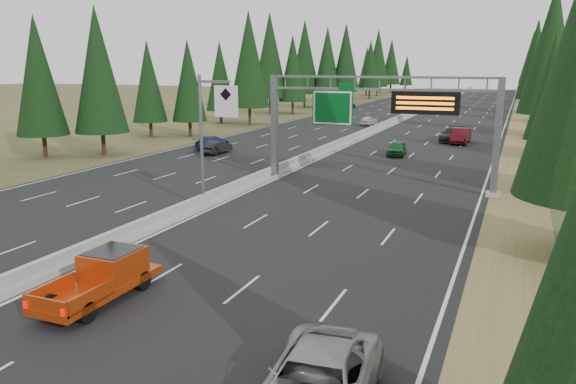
# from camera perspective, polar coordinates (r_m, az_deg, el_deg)

# --- Properties ---
(road) EXTENTS (32.00, 260.00, 0.08)m
(road) POSITION_cam_1_polar(r_m,az_deg,el_deg) (86.00, 10.70, 6.86)
(road) COLOR black
(road) RESTS_ON ground
(shoulder_right) EXTENTS (3.60, 260.00, 0.06)m
(shoulder_right) POSITION_cam_1_polar(r_m,az_deg,el_deg) (84.21, 22.69, 5.97)
(shoulder_right) COLOR olive
(shoulder_right) RESTS_ON ground
(shoulder_left) EXTENTS (3.60, 260.00, 0.06)m
(shoulder_left) POSITION_cam_1_polar(r_m,az_deg,el_deg) (91.30, -0.37, 7.41)
(shoulder_left) COLOR #414721
(shoulder_left) RESTS_ON ground
(median_barrier) EXTENTS (0.70, 260.00, 0.85)m
(median_barrier) POSITION_cam_1_polar(r_m,az_deg,el_deg) (85.96, 10.71, 7.11)
(median_barrier) COLOR #9C9D97
(median_barrier) RESTS_ON road
(sign_gantry) EXTENTS (16.75, 0.98, 7.80)m
(sign_gantry) POSITION_cam_1_polar(r_m,az_deg,el_deg) (39.73, 10.02, 7.76)
(sign_gantry) COLOR slate
(sign_gantry) RESTS_ON road
(hov_sign_pole) EXTENTS (2.80, 0.50, 8.00)m
(hov_sign_pole) POSITION_cam_1_polar(r_m,az_deg,el_deg) (33.56, -7.99, 6.00)
(hov_sign_pole) COLOR slate
(hov_sign_pole) RESTS_ON road
(tree_row_right) EXTENTS (11.67, 240.44, 18.75)m
(tree_row_right) POSITION_cam_1_polar(r_m,az_deg,el_deg) (82.84, 25.89, 11.97)
(tree_row_right) COLOR black
(tree_row_right) RESTS_ON ground
(tree_row_left) EXTENTS (11.48, 238.13, 18.64)m
(tree_row_left) POSITION_cam_1_polar(r_m,az_deg,el_deg) (81.93, -6.57, 13.18)
(tree_row_left) COLOR black
(tree_row_left) RESTS_ON ground
(red_pickup) EXTENTS (1.88, 5.26, 1.71)m
(red_pickup) POSITION_cam_1_polar(r_m,az_deg,el_deg) (22.25, -17.97, -7.84)
(red_pickup) COLOR black
(red_pickup) RESTS_ON road
(car_ahead_green) EXTENTS (1.97, 4.16, 1.37)m
(car_ahead_green) POSITION_cam_1_polar(r_m,az_deg,el_deg) (55.23, 11.00, 4.39)
(car_ahead_green) COLOR #155D28
(car_ahead_green) RESTS_ON road
(car_ahead_dkred) EXTENTS (1.90, 5.07, 1.65)m
(car_ahead_dkred) POSITION_cam_1_polar(r_m,az_deg,el_deg) (65.42, 17.13, 5.47)
(car_ahead_dkred) COLOR #520B14
(car_ahead_dkred) RESTS_ON road
(car_ahead_dkgrey) EXTENTS (2.58, 5.53, 1.56)m
(car_ahead_dkgrey) POSITION_cam_1_polar(r_m,az_deg,el_deg) (66.75, 16.36, 5.61)
(car_ahead_dkgrey) COLOR black
(car_ahead_dkgrey) RESTS_ON road
(car_ahead_white) EXTENTS (3.01, 5.86, 1.58)m
(car_ahead_white) POSITION_cam_1_polar(r_m,az_deg,el_deg) (121.46, 16.38, 8.64)
(car_ahead_white) COLOR white
(car_ahead_white) RESTS_ON road
(car_ahead_far) EXTENTS (1.83, 4.10, 1.37)m
(car_ahead_far) POSITION_cam_1_polar(r_m,az_deg,el_deg) (143.26, 16.24, 9.17)
(car_ahead_far) COLOR black
(car_ahead_far) RESTS_ON road
(car_onc_near) EXTENTS (1.53, 3.96, 1.29)m
(car_onc_near) POSITION_cam_1_polar(r_m,az_deg,el_deg) (55.68, -7.26, 4.55)
(car_onc_near) COLOR black
(car_onc_near) RESTS_ON road
(car_onc_blue) EXTENTS (2.09, 4.68, 1.33)m
(car_onc_blue) POSITION_cam_1_polar(r_m,az_deg,el_deg) (59.10, -7.71, 5.03)
(car_onc_blue) COLOR navy
(car_onc_blue) RESTS_ON road
(car_onc_white) EXTENTS (1.99, 4.12, 1.36)m
(car_onc_white) POSITION_cam_1_polar(r_m,az_deg,el_deg) (82.28, 8.17, 7.19)
(car_onc_white) COLOR silver
(car_onc_white) RESTS_ON road
(car_onc_far) EXTENTS (2.53, 4.79, 1.28)m
(car_onc_far) POSITION_cam_1_polar(r_m,az_deg,el_deg) (113.76, 6.16, 8.76)
(car_onc_far) COLOR black
(car_onc_far) RESTS_ON road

